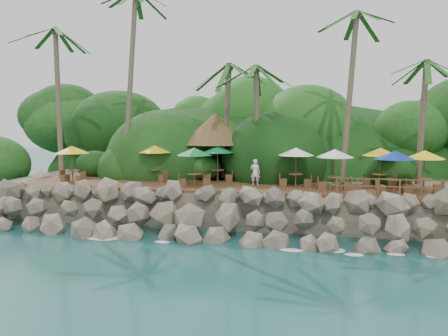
# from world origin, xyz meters

# --- Properties ---
(ground) EXTENTS (140.00, 140.00, 0.00)m
(ground) POSITION_xyz_m (0.00, 0.00, 0.00)
(ground) COLOR #19514F
(ground) RESTS_ON ground
(land_base) EXTENTS (32.00, 25.20, 2.10)m
(land_base) POSITION_xyz_m (0.00, 16.00, 1.05)
(land_base) COLOR gray
(land_base) RESTS_ON ground
(jungle_hill) EXTENTS (44.80, 28.00, 15.40)m
(jungle_hill) POSITION_xyz_m (0.00, 23.50, 0.00)
(jungle_hill) COLOR #143811
(jungle_hill) RESTS_ON ground
(seawall) EXTENTS (29.00, 4.00, 2.30)m
(seawall) POSITION_xyz_m (0.00, 2.00, 1.15)
(seawall) COLOR gray
(seawall) RESTS_ON ground
(terrace) EXTENTS (26.00, 5.00, 0.20)m
(terrace) POSITION_xyz_m (0.00, 6.00, 2.20)
(terrace) COLOR brown
(terrace) RESTS_ON land_base
(jungle_foliage) EXTENTS (44.00, 16.00, 12.00)m
(jungle_foliage) POSITION_xyz_m (0.00, 15.00, 0.00)
(jungle_foliage) COLOR #143811
(jungle_foliage) RESTS_ON ground
(foam_line) EXTENTS (25.20, 0.80, 0.06)m
(foam_line) POSITION_xyz_m (0.00, 0.30, 0.03)
(foam_line) COLOR white
(foam_line) RESTS_ON ground
(palms) EXTENTS (30.78, 7.40, 14.52)m
(palms) POSITION_xyz_m (0.13, 8.70, 11.97)
(palms) COLOR brown
(palms) RESTS_ON ground
(palapa) EXTENTS (5.07, 5.07, 4.60)m
(palapa) POSITION_xyz_m (-1.47, 9.63, 5.79)
(palapa) COLOR brown
(palapa) RESTS_ON ground
(dining_clusters) EXTENTS (24.05, 5.02, 2.43)m
(dining_clusters) POSITION_xyz_m (2.82, 5.99, 4.32)
(dining_clusters) COLOR brown
(dining_clusters) RESTS_ON terrace
(railing) EXTENTS (7.20, 0.10, 1.00)m
(railing) POSITION_xyz_m (10.28, 3.65, 2.91)
(railing) COLOR brown
(railing) RESTS_ON terrace
(waiter) EXTENTS (0.62, 0.41, 1.68)m
(waiter) POSITION_xyz_m (1.95, 6.27, 3.14)
(waiter) COLOR white
(waiter) RESTS_ON terrace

